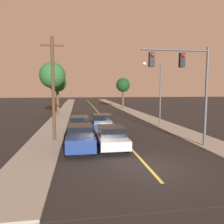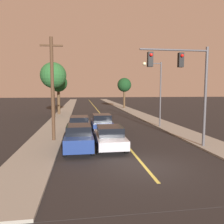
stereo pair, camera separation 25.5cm
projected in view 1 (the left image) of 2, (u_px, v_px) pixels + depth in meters
ground_plane at (147, 167)px, 10.92m from camera, size 200.00×200.00×0.00m
road_surface at (94, 108)px, 46.30m from camera, size 9.08×80.00×0.01m
sidewalk_left at (66, 108)px, 45.40m from camera, size 2.50×80.00×0.12m
sidewalk_right at (121, 107)px, 47.19m from camera, size 2.50×80.00×0.12m
car_near_lane_front at (111, 137)px, 14.32m from camera, size 1.92×4.27×1.48m
car_near_lane_second at (102, 123)px, 19.70m from camera, size 1.90×4.37×1.65m
car_outer_lane_front at (80, 138)px, 13.77m from camera, size 1.84×4.14×1.66m
car_outer_lane_second at (80, 125)px, 19.03m from camera, size 1.88×4.59×1.55m
traffic_signal_mast at (187, 76)px, 13.95m from camera, size 4.53×0.42×6.45m
streetlamp_right at (156, 85)px, 21.94m from camera, size 1.98×0.36×6.47m
utility_pole_left at (53, 87)px, 15.77m from camera, size 1.60×0.24×7.46m
tree_left_near at (57, 84)px, 32.82m from camera, size 2.68×2.68×6.09m
tree_left_far at (52, 75)px, 29.23m from camera, size 3.47×3.47×7.39m
tree_right_near at (123, 85)px, 44.39m from camera, size 2.82×2.82×6.11m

